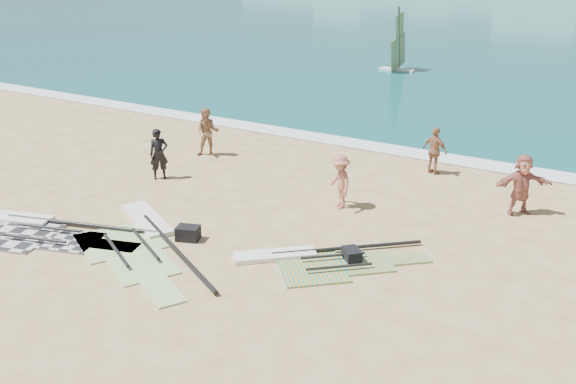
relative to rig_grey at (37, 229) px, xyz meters
The scene contains 13 objects.
ground 4.65m from the rig_grey, ahead, with size 300.00×300.00×0.00m, color #D6B67D.
surf_line 13.15m from the rig_grey, 69.29° to the left, with size 300.00×1.20×0.04m, color white.
rig_grey is the anchor object (origin of this frame).
rig_green 3.23m from the rig_grey, 17.96° to the left, with size 5.72×4.48×0.20m.
rig_orange 8.01m from the rig_grey, 17.20° to the left, with size 4.54×3.91×0.20m.
gear_bag_near 4.40m from the rig_grey, 22.96° to the left, with size 0.61×0.44×0.39m, color black.
gear_bag_far 8.88m from the rig_grey, 18.88° to the left, with size 0.54×0.38×0.33m, color black.
person_wetsuit 5.17m from the rig_grey, 89.63° to the left, with size 0.64×0.42×1.75m, color black.
beachgoer_left 8.08m from the rig_grey, 91.10° to the left, with size 0.90×0.70×1.85m, color #A1704F.
beachgoer_mid 8.84m from the rig_grey, 42.48° to the left, with size 1.08×0.62×1.67m, color #B86A56.
beachgoer_back 13.14m from the rig_grey, 52.96° to the left, with size 0.98×0.41×1.68m, color #A06A4D.
beachgoer_right 14.04m from the rig_grey, 36.22° to the left, with size 1.70×0.54×1.83m, color #B16557.
windsurfer_left 28.80m from the rig_grey, 91.78° to the left, with size 2.28×2.77×4.13m.
Camera 1 is at (9.92, -10.43, 7.40)m, focal length 40.00 mm.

